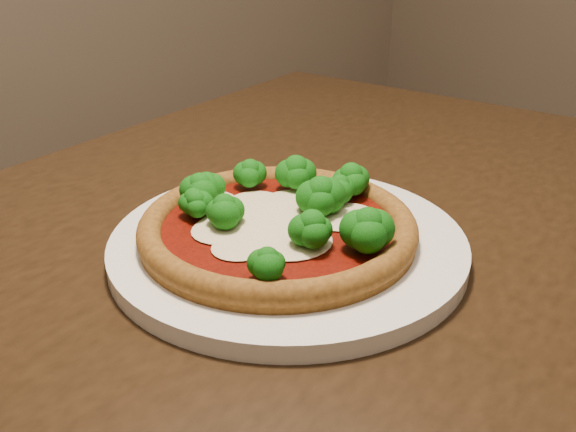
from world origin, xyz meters
TOP-DOWN VIEW (x-y plane):
  - dining_table at (-0.14, 0.23)m, footprint 1.47×1.09m
  - plate at (-0.11, 0.18)m, footprint 0.35×0.35m
  - pizza at (-0.11, 0.18)m, footprint 0.27×0.27m

SIDE VIEW (x-z plane):
  - dining_table at x=-0.14m, z-range 0.28..1.03m
  - plate at x=-0.11m, z-range 0.75..0.77m
  - pizza at x=-0.11m, z-range 0.75..0.82m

